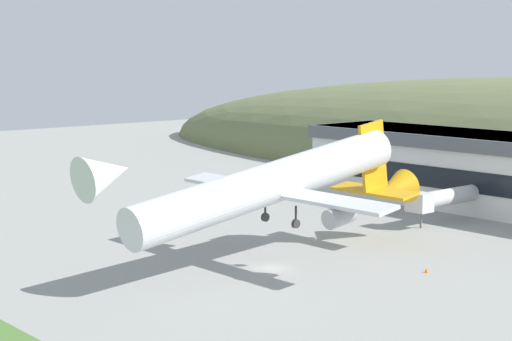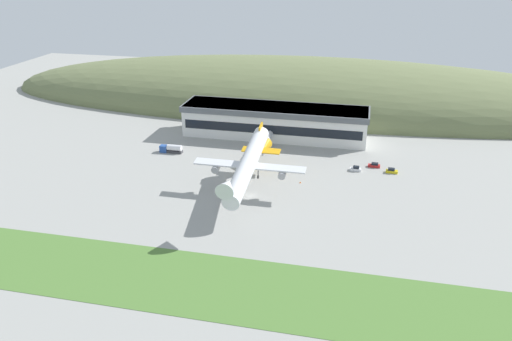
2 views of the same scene
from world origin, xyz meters
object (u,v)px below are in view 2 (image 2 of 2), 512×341
object	(u,v)px
service_car_0	(374,165)
traffic_cone_1	(300,182)
service_car_1	(356,169)
fuel_truck	(171,149)
service_car_2	(392,171)
terminal_building	(275,119)
traffic_cone_0	(218,166)
jetway_0	(265,141)
cargo_airplane	(249,164)

from	to	relation	value
service_car_0	traffic_cone_1	distance (m)	29.86
service_car_1	fuel_truck	world-z (taller)	fuel_truck
service_car_1	service_car_2	world-z (taller)	service_car_1
terminal_building	traffic_cone_0	size ratio (longest dim) A/B	127.92
jetway_0	service_car_1	xyz separation A→B (m)	(33.98, -11.46, -3.30)
cargo_airplane	service_car_2	distance (m)	51.88
cargo_airplane	service_car_2	world-z (taller)	cargo_airplane
jetway_0	fuel_truck	size ratio (longest dim) A/B	1.77
jetway_0	service_car_0	size ratio (longest dim) A/B	3.63
terminal_building	fuel_truck	size ratio (longest dim) A/B	8.69
cargo_airplane	terminal_building	bearing A→B (deg)	91.95
service_car_2	traffic_cone_0	world-z (taller)	service_car_2
terminal_building	service_car_2	bearing A→B (deg)	-31.00
terminal_building	service_car_2	size ratio (longest dim) A/B	18.47
traffic_cone_0	service_car_1	bearing A→B (deg)	8.80
terminal_building	service_car_2	xyz separation A→B (m)	(45.60, -27.40, -6.45)
terminal_building	cargo_airplane	xyz separation A→B (m)	(1.83, -53.59, 3.01)
service_car_1	traffic_cone_0	size ratio (longest dim) A/B	6.53
service_car_1	traffic_cone_1	bearing A→B (deg)	-140.85
service_car_2	traffic_cone_0	size ratio (longest dim) A/B	6.93
jetway_0	traffic_cone_1	xyz separation A→B (m)	(16.82, -25.42, -3.71)
service_car_2	traffic_cone_1	bearing A→B (deg)	-153.05
jetway_0	fuel_truck	xyz separation A→B (m)	(-34.05, -9.25, -2.51)
jetway_0	fuel_truck	bearing A→B (deg)	-164.81
fuel_truck	cargo_airplane	bearing A→B (deg)	-37.18
cargo_airplane	service_car_2	size ratio (longest dim) A/B	13.12
fuel_truck	traffic_cone_1	bearing A→B (deg)	-17.64
terminal_building	jetway_0	distance (m)	17.11
service_car_1	traffic_cone_0	distance (m)	47.61
terminal_building	service_car_1	size ratio (longest dim) A/B	19.60
service_car_2	fuel_truck	size ratio (longest dim) A/B	0.47
cargo_airplane	service_car_0	distance (m)	49.26
traffic_cone_0	jetway_0	bearing A→B (deg)	55.10
service_car_0	fuel_truck	bearing A→B (deg)	-178.16
terminal_building	service_car_1	distance (m)	44.36
jetway_0	cargo_airplane	size ratio (longest dim) A/B	0.29
service_car_0	terminal_building	bearing A→B (deg)	149.26
terminal_building	fuel_truck	world-z (taller)	terminal_building
cargo_airplane	traffic_cone_1	size ratio (longest dim) A/B	90.91
terminal_building	cargo_airplane	distance (m)	53.70
service_car_1	traffic_cone_0	xyz separation A→B (m)	(-47.05, -7.28, -0.41)
service_car_2	traffic_cone_1	distance (m)	32.74
jetway_0	cargo_airplane	distance (m)	37.35
jetway_0	traffic_cone_0	xyz separation A→B (m)	(-13.07, -18.74, -3.71)
fuel_truck	traffic_cone_0	size ratio (longest dim) A/B	14.72
service_car_1	fuel_truck	xyz separation A→B (m)	(-68.03, 2.21, 0.79)
service_car_0	traffic_cone_0	xyz separation A→B (m)	(-53.27, -11.88, -0.38)
service_car_0	traffic_cone_1	size ratio (longest dim) A/B	7.16
jetway_0	traffic_cone_1	size ratio (longest dim) A/B	25.98
traffic_cone_0	service_car_0	bearing A→B (deg)	12.57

